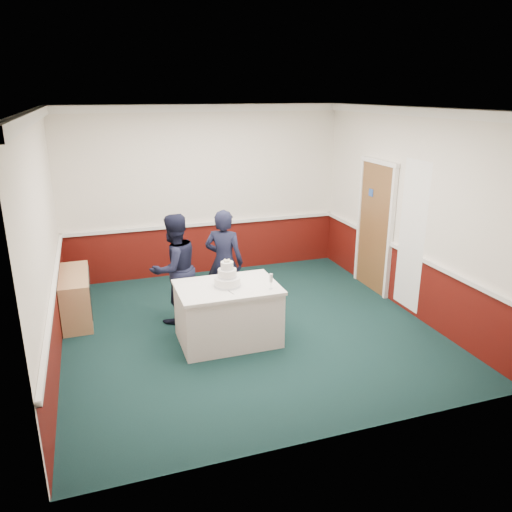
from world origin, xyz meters
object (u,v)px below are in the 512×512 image
object	(u,v)px
person_woman	(224,262)
person_man	(175,269)
cake_table	(228,313)
champagne_flute	(271,279)
wedding_cake	(227,278)
sideboard	(76,297)
cake_knife	(229,291)

from	to	relation	value
person_woman	person_man	bearing A→B (deg)	36.49
cake_table	champagne_flute	bearing A→B (deg)	-29.25
wedding_cake	person_man	size ratio (longest dim) A/B	0.23
wedding_cake	person_man	distance (m)	1.02
person_woman	cake_table	bearing A→B (deg)	109.23
sideboard	champagne_flute	distance (m)	2.98
sideboard	person_woman	size ratio (longest dim) A/B	0.75
cake_knife	sideboard	bearing A→B (deg)	125.93
cake_table	champagne_flute	world-z (taller)	champagne_flute
wedding_cake	champagne_flute	distance (m)	0.57
person_man	person_woman	world-z (taller)	person_man
cake_table	person_man	bearing A→B (deg)	122.25
cake_table	person_woman	size ratio (longest dim) A/B	0.83
champagne_flute	person_man	bearing A→B (deg)	132.44
sideboard	cake_table	bearing A→B (deg)	-35.39
cake_knife	champagne_flute	distance (m)	0.55
wedding_cake	person_woman	size ratio (longest dim) A/B	0.23
sideboard	cake_knife	xyz separation A→B (m)	(1.89, -1.56, 0.44)
cake_knife	person_man	bearing A→B (deg)	101.36
person_man	person_woman	size ratio (longest dim) A/B	1.00
sideboard	cake_table	size ratio (longest dim) A/B	0.91
cake_knife	person_man	xyz separation A→B (m)	(-0.51, 1.06, 0.00)
cake_table	cake_knife	world-z (taller)	cake_knife
cake_table	wedding_cake	size ratio (longest dim) A/B	3.63
wedding_cake	champagne_flute	size ratio (longest dim) A/B	1.78
cake_knife	person_man	distance (m)	1.18
sideboard	champagne_flute	xyz separation A→B (m)	(2.42, -1.64, 0.58)
wedding_cake	sideboard	bearing A→B (deg)	144.61
person_man	person_woman	distance (m)	0.75
champagne_flute	person_woman	size ratio (longest dim) A/B	0.13
champagne_flute	person_woman	xyz separation A→B (m)	(-0.30, 1.20, -0.13)
cake_table	cake_knife	size ratio (longest dim) A/B	6.00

